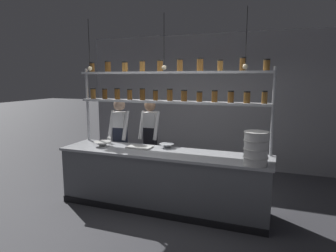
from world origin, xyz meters
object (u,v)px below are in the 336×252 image
at_px(chef_left, 120,137).
at_px(serving_cup_front, 109,140).
at_px(prep_bowl_center_front, 167,146).
at_px(chef_center, 150,137).
at_px(prep_bowl_near_left, 103,144).
at_px(spice_shelf_unit, 170,90).
at_px(cutting_board, 140,147).
at_px(container_stack, 256,148).

xyz_separation_m(chef_left, serving_cup_front, (-0.02, -0.34, 0.01)).
height_order(prep_bowl_center_front, serving_cup_front, serving_cup_front).
distance_m(chef_center, serving_cup_front, 0.79).
xyz_separation_m(prep_bowl_near_left, serving_cup_front, (-0.02, 0.24, 0.01)).
bearing_deg(spice_shelf_unit, chef_left, 167.45).
xyz_separation_m(cutting_board, serving_cup_front, (-0.65, 0.13, 0.04)).
bearing_deg(prep_bowl_near_left, cutting_board, 10.26).
bearing_deg(chef_left, cutting_board, -38.71).
distance_m(chef_center, prep_bowl_center_front, 0.76).
distance_m(cutting_board, prep_bowl_near_left, 0.64).
bearing_deg(chef_left, prep_bowl_near_left, -92.46).
xyz_separation_m(cutting_board, prep_bowl_center_front, (0.41, 0.17, 0.02)).
relative_size(spice_shelf_unit, cutting_board, 8.06).
bearing_deg(prep_bowl_near_left, container_stack, -5.16).
height_order(cutting_board, prep_bowl_near_left, prep_bowl_near_left).
relative_size(cutting_board, prep_bowl_center_front, 1.67).
relative_size(prep_bowl_near_left, serving_cup_front, 2.72).
bearing_deg(chef_left, chef_center, 24.03).
height_order(container_stack, prep_bowl_center_front, container_stack).
relative_size(prep_bowl_near_left, prep_bowl_center_front, 1.23).
bearing_deg(container_stack, chef_center, 152.03).
bearing_deg(chef_center, prep_bowl_center_front, -47.24).
bearing_deg(cutting_board, container_stack, -10.35).
bearing_deg(serving_cup_front, prep_bowl_center_front, 2.32).
height_order(spice_shelf_unit, serving_cup_front, spice_shelf_unit).
relative_size(container_stack, prep_bowl_center_front, 1.87).
bearing_deg(serving_cup_front, spice_shelf_unit, 5.41).
relative_size(spice_shelf_unit, chef_center, 1.94).
bearing_deg(cutting_board, spice_shelf_unit, 27.62).
height_order(spice_shelf_unit, chef_center, spice_shelf_unit).
xyz_separation_m(chef_left, cutting_board, (0.63, -0.47, -0.03)).
bearing_deg(chef_center, serving_cup_front, -133.67).
bearing_deg(spice_shelf_unit, serving_cup_front, -174.59).
bearing_deg(serving_cup_front, chef_center, 48.13).
height_order(chef_left, prep_bowl_center_front, chef_left).
xyz_separation_m(spice_shelf_unit, prep_bowl_near_left, (-1.07, -0.34, -0.91)).
distance_m(chef_left, prep_bowl_near_left, 0.58).
bearing_deg(container_stack, prep_bowl_near_left, 174.84).
xyz_separation_m(container_stack, serving_cup_front, (-2.51, 0.47, -0.17)).
bearing_deg(chef_center, cutting_board, -81.80).
bearing_deg(chef_left, serving_cup_front, -96.09).
height_order(chef_center, serving_cup_front, chef_center).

